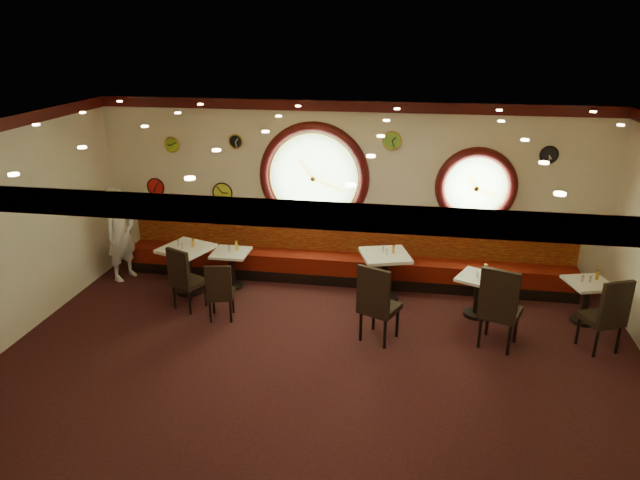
{
  "coord_description": "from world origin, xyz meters",
  "views": [
    {
      "loc": [
        1.14,
        -6.71,
        4.35
      ],
      "look_at": [
        -0.12,
        0.8,
        1.5
      ],
      "focal_mm": 32.0,
      "sensor_mm": 36.0,
      "label": 1
    }
  ],
  "objects": [
    {
      "name": "condiment_c_salt",
      "position": [
        0.72,
        2.16,
        0.88
      ],
      "size": [
        0.04,
        0.04,
        0.1
      ],
      "primitive_type": "cylinder",
      "color": "silver",
      "rests_on": "table_c"
    },
    {
      "name": "condiment_e_pepper",
      "position": [
        3.9,
        1.81,
        0.74
      ],
      "size": [
        0.04,
        0.04,
        0.1
      ],
      "primitive_type": "cylinder",
      "color": "#B8B7BC",
      "rests_on": "table_e"
    },
    {
      "name": "table_e",
      "position": [
        3.9,
        1.82,
        0.43
      ],
      "size": [
        0.77,
        0.77,
        0.69
      ],
      "color": "black",
      "rests_on": "floor"
    },
    {
      "name": "condiment_d_bottle",
      "position": [
        2.35,
        1.88,
        0.76
      ],
      "size": [
        0.05,
        0.05,
        0.16
      ],
      "primitive_type": "cylinder",
      "color": "gold",
      "rests_on": "table_d"
    },
    {
      "name": "wall_back",
      "position": [
        0.0,
        3.0,
        1.6
      ],
      "size": [
        9.0,
        0.02,
        3.2
      ],
      "primitive_type": "cube",
      "color": "beige",
      "rests_on": "floor"
    },
    {
      "name": "wall_clock_3",
      "position": [
        0.75,
        2.96,
        2.55
      ],
      "size": [
        0.3,
        0.03,
        0.3
      ],
      "primitive_type": "cylinder",
      "rotation": [
        1.57,
        0.0,
        0.0
      ],
      "color": "#75B538",
      "rests_on": "wall_back"
    },
    {
      "name": "chair_d",
      "position": [
        2.44,
        0.78,
        0.72
      ],
      "size": [
        0.68,
        0.68,
        0.78
      ],
      "rotation": [
        0.0,
        0.0,
        -0.37
      ],
      "color": "black",
      "rests_on": "floor"
    },
    {
      "name": "molding_front",
      "position": [
        0.0,
        -2.95,
        3.11
      ],
      "size": [
        9.0,
        0.1,
        0.18
      ],
      "primitive_type": "cube",
      "color": "#390A0A",
      "rests_on": "wall_back"
    },
    {
      "name": "porthole_right_ring",
      "position": [
        2.2,
        2.95,
        1.8
      ],
      "size": [
        1.09,
        0.03,
        1.09
      ],
      "primitive_type": "torus",
      "rotation": [
        1.57,
        0.0,
        0.0
      ],
      "color": "gold",
      "rests_on": "wall_back"
    },
    {
      "name": "porthole_right_frame",
      "position": [
        2.2,
        2.98,
        1.8
      ],
      "size": [
        1.38,
        0.18,
        1.38
      ],
      "primitive_type": "torus",
      "rotation": [
        1.57,
        0.0,
        0.0
      ],
      "color": "#390A0A",
      "rests_on": "wall_back"
    },
    {
      "name": "condiment_d_salt",
      "position": [
        2.22,
        1.76,
        0.73
      ],
      "size": [
        0.04,
        0.04,
        0.1
      ],
      "primitive_type": "cylinder",
      "color": "#BCBCC1",
      "rests_on": "table_d"
    },
    {
      "name": "porthole_left_glass",
      "position": [
        -0.6,
        3.0,
        1.85
      ],
      "size": [
        1.66,
        0.02,
        1.66
      ],
      "primitive_type": "cylinder",
      "rotation": [
        1.57,
        0.0,
        0.0
      ],
      "color": "#8DBD71",
      "rests_on": "wall_back"
    },
    {
      "name": "table_d",
      "position": [
        2.26,
        1.76,
        0.43
      ],
      "size": [
        0.82,
        0.82,
        0.68
      ],
      "color": "black",
      "rests_on": "floor"
    },
    {
      "name": "chair_a",
      "position": [
        -2.41,
        1.18,
        0.62
      ],
      "size": [
        0.6,
        0.6,
        0.67
      ],
      "rotation": [
        0.0,
        0.0,
        -0.43
      ],
      "color": "black",
      "rests_on": "floor"
    },
    {
      "name": "condiment_a_bottle",
      "position": [
        -2.49,
        1.86,
        0.92
      ],
      "size": [
        0.05,
        0.05,
        0.15
      ],
      "primitive_type": "cylinder",
      "color": "gold",
      "rests_on": "table_a"
    },
    {
      "name": "ceiling",
      "position": [
        0.0,
        0.0,
        3.2
      ],
      "size": [
        9.0,
        6.0,
        0.02
      ],
      "primitive_type": "cube",
      "color": "#B47D32",
      "rests_on": "wall_back"
    },
    {
      "name": "porthole_left_frame",
      "position": [
        -0.6,
        2.98,
        1.85
      ],
      "size": [
        1.98,
        0.18,
        1.98
      ],
      "primitive_type": "torus",
      "rotation": [
        1.57,
        0.0,
        0.0
      ],
      "color": "#390A0A",
      "rests_on": "wall_back"
    },
    {
      "name": "wall_clock_7",
      "position": [
        3.3,
        2.96,
        2.4
      ],
      "size": [
        0.28,
        0.03,
        0.28
      ],
      "primitive_type": "cylinder",
      "rotation": [
        1.57,
        0.0,
        0.0
      ],
      "color": "black",
      "rests_on": "wall_back"
    },
    {
      "name": "condiment_b_pepper",
      "position": [
        -1.95,
        2.15,
        0.72
      ],
      "size": [
        0.04,
        0.04,
        0.1
      ],
      "primitive_type": "cylinder",
      "color": "silver",
      "rests_on": "table_b"
    },
    {
      "name": "wall_clock_1",
      "position": [
        -1.9,
        2.96,
        1.2
      ],
      "size": [
        0.2,
        0.03,
        0.2
      ],
      "primitive_type": "cylinder",
      "rotation": [
        1.57,
        0.0,
        0.0
      ],
      "color": "silver",
      "rests_on": "wall_back"
    },
    {
      "name": "floor",
      "position": [
        0.0,
        0.0,
        0.0
      ],
      "size": [
        9.0,
        6.0,
        0.0
      ],
      "primitive_type": "cube",
      "color": "black",
      "rests_on": "ground"
    },
    {
      "name": "condiment_a_pepper",
      "position": [
        -2.64,
        1.74,
        0.89
      ],
      "size": [
        0.03,
        0.03,
        0.1
      ],
      "primitive_type": "cylinder",
      "color": "silver",
      "rests_on": "table_a"
    },
    {
      "name": "condiment_e_salt",
      "position": [
        3.79,
        1.81,
        0.74
      ],
      "size": [
        0.04,
        0.04,
        0.1
      ],
      "primitive_type": "cylinder",
      "color": "silver",
      "rests_on": "table_e"
    },
    {
      "name": "banquette_seat",
      "position": [
        0.0,
        2.72,
        0.35
      ],
      "size": [
        8.0,
        0.55,
        0.3
      ],
      "primitive_type": "cube",
      "color": "#570F07",
      "rests_on": "banquette_base"
    },
    {
      "name": "condiment_d_pepper",
      "position": [
        2.3,
        1.76,
        0.74
      ],
      "size": [
        0.04,
        0.04,
        0.11
      ],
      "primitive_type": "cylinder",
      "color": "silver",
      "rests_on": "table_d"
    },
    {
      "name": "porthole_right_glass",
      "position": [
        2.2,
        3.0,
        1.8
      ],
      "size": [
        1.1,
        0.02,
        1.1
      ],
      "primitive_type": "cylinder",
      "rotation": [
        1.57,
        0.0,
        0.0
      ],
      "color": "#8DBD71",
      "rests_on": "wall_back"
    },
    {
      "name": "table_c",
      "position": [
        0.76,
        2.09,
        0.52
      ],
      "size": [
        0.95,
        0.95,
        0.83
      ],
      "color": "black",
      "rests_on": "floor"
    },
    {
      "name": "condiment_c_pepper",
      "position": [
        0.78,
        2.07,
        0.88
      ],
      "size": [
        0.03,
        0.03,
        0.09
      ],
      "primitive_type": "cylinder",
      "color": "silver",
      "rests_on": "table_c"
    },
    {
      "name": "condiment_b_salt",
      "position": [
        -1.96,
        2.14,
        0.73
      ],
      "size": [
        0.04,
        0.04,
        0.11
      ],
      "primitive_type": "cylinder",
      "color": "silver",
      "rests_on": "table_b"
    },
    {
      "name": "condiment_b_bottle",
      "position": [
        -1.84,
        2.23,
        0.76
      ],
      "size": [
        0.05,
        0.05,
        0.18
      ],
      "primitive_type": "cylinder",
      "color": "gold",
      "rests_on": "table_b"
    },
    {
      "name": "condiment_c_bottle",
      "position": [
        0.89,
        2.14,
        0.9
      ],
      "size": [
        0.04,
        0.04,
        0.14
      ],
      "primitive_type": "cylinder",
      "color": "#ED9937",
      "rests_on": "table_c"
    },
    {
      "name": "banquette_base",
      "position": [
        0.0,
        2.72,
        0.1
      ],
      "size": [
        8.0,
        0.55,
        0.2
      ],
      "primitive_type": "cube",
      "color": "black",
      "rests_on": "floor"
    },
    {
      "name": "condiment_a_salt",
      "position": [
        -2.76,
        1.86,
        0.9
      ],
      "size": [
        0.04,
        0.04,
        0.11
      ],
      "primitive_type": "cylinder",
      "color": "silver",
      "rests_on": "table_a"
    },
    {
      "name": "wall_clock_0",
      "position": [
        -2.3,
        2.96,
        1.5
      ],
      "size": [
        0.36,
        0.03,
        0.36
      ],
      "primitive_type": "cylinder",
      "rotation": [
        1.57,
        0.0,
        0.0
      ],
      "color": "yellow",
      "rests_on": "wall_back"
    },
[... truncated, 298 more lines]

